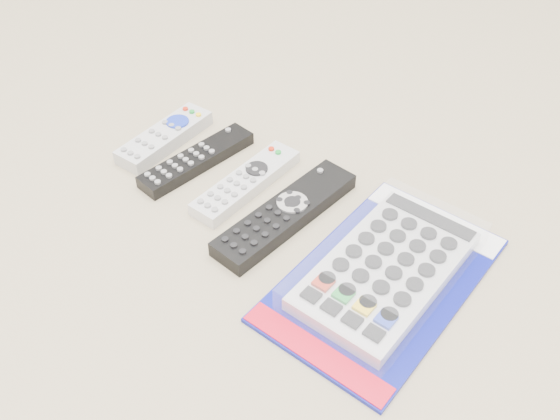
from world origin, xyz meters
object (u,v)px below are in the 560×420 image
Objects in this scene: remote_slim_black at (196,160)px; jumbo_remote_packaged at (386,268)px; remote_small_grey at (165,137)px; remote_large_black at (285,214)px; remote_silver_dvd at (246,182)px.

remote_slim_black is 0.34m from jumbo_remote_packaged.
jumbo_remote_packaged reaches higher than remote_slim_black.
remote_small_grey is 0.71× the size of remote_large_black.
remote_large_black is (0.18, -0.02, 0.00)m from remote_slim_black.
remote_small_grey is 0.88× the size of remote_silver_dvd.
jumbo_remote_packaged reaches higher than remote_small_grey.
remote_silver_dvd is 0.59× the size of jumbo_remote_packaged.
remote_silver_dvd is at bearing -3.17° from remote_small_grey.
remote_small_grey is 0.17m from remote_silver_dvd.
remote_small_grey is 0.08m from remote_slim_black.
remote_large_black is 0.74× the size of jumbo_remote_packaged.
remote_large_black reaches higher than remote_slim_black.
remote_slim_black is at bearing -179.62° from remote_large_black.
remote_slim_black is 0.18m from remote_large_black.
remote_silver_dvd is at bearing 172.10° from remote_large_black.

